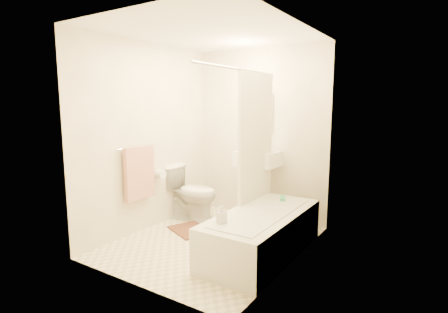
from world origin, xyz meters
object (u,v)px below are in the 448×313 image
Objects in this scene: bathtub at (262,233)px; bath_mat at (191,230)px; toilet at (191,193)px; soap_bottle at (222,215)px; sink at (258,184)px.

bath_mat is at bearing 173.94° from bathtub.
soap_bottle is at bearing -137.37° from toilet.
toilet reaches higher than bathtub.
soap_bottle is (-0.18, -0.53, 0.32)m from bathtub.
sink is 1.49m from soap_bottle.
bathtub is at bearing -116.59° from toilet.
bath_mat is 3.09× the size of soap_bottle.
sink is 1.11m from bath_mat.
bath_mat is 1.24m from soap_bottle.
toilet reaches higher than bath_mat.
toilet is 4.35× the size of soap_bottle.
sink is (0.85, 0.41, 0.16)m from toilet.
toilet is 0.72× the size of sink.
soap_bottle is (0.91, -0.65, 0.54)m from bath_mat.
sink is 0.66× the size of bathtub.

